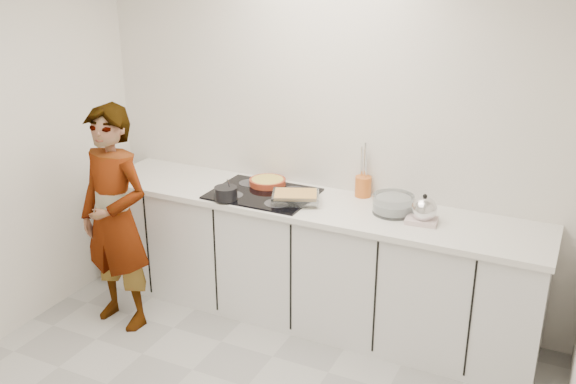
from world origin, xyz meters
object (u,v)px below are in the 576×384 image
at_px(utensil_crock, 363,186).
at_px(cook, 115,219).
at_px(tart_dish, 268,182).
at_px(mixing_bowl, 393,205).
at_px(baking_dish, 296,197).
at_px(kettle, 424,210).
at_px(saucepan, 226,193).
at_px(hob, 263,194).

bearing_deg(utensil_crock, cook, -148.85).
xyz_separation_m(tart_dish, utensil_crock, (0.70, 0.12, 0.03)).
relative_size(mixing_bowl, cook, 0.21).
distance_m(baking_dish, kettle, 0.88).
xyz_separation_m(saucepan, baking_dish, (0.45, 0.18, -0.01)).
bearing_deg(mixing_bowl, kettle, -16.23).
distance_m(hob, cook, 1.04).
height_order(baking_dish, mixing_bowl, mixing_bowl).
distance_m(tart_dish, mixing_bowl, 0.99).
height_order(kettle, utensil_crock, kettle).
relative_size(baking_dish, kettle, 1.99).
bearing_deg(saucepan, kettle, 9.83).
distance_m(saucepan, cook, 0.78).
xyz_separation_m(baking_dish, kettle, (0.87, 0.05, 0.03)).
xyz_separation_m(hob, saucepan, (-0.17, -0.22, 0.05)).
bearing_deg(saucepan, tart_dish, 72.38).
height_order(saucepan, cook, cook).
xyz_separation_m(baking_dish, utensil_crock, (0.37, 0.33, 0.02)).
xyz_separation_m(hob, kettle, (1.15, 0.01, 0.07)).
bearing_deg(baking_dish, cook, -153.12).
height_order(hob, utensil_crock, utensil_crock).
xyz_separation_m(hob, mixing_bowl, (0.93, 0.07, 0.05)).
distance_m(hob, baking_dish, 0.29).
bearing_deg(cook, baking_dish, 32.47).
distance_m(kettle, cook, 2.09).
bearing_deg(tart_dish, mixing_bowl, -5.45).
relative_size(saucepan, baking_dish, 0.50).
bearing_deg(hob, utensil_crock, 23.50).
height_order(hob, saucepan, saucepan).
bearing_deg(saucepan, baking_dish, 21.25).
relative_size(kettle, utensil_crock, 1.34).
bearing_deg(mixing_bowl, cook, -158.90).
distance_m(mixing_bowl, utensil_crock, 0.36).
xyz_separation_m(saucepan, utensil_crock, (0.82, 0.51, 0.01)).
height_order(hob, cook, cook).
height_order(mixing_bowl, cook, cook).
relative_size(saucepan, mixing_bowl, 0.56).
xyz_separation_m(tart_dish, baking_dish, (0.33, -0.21, 0.01)).
relative_size(hob, saucepan, 3.71).
distance_m(hob, mixing_bowl, 0.94).
bearing_deg(utensil_crock, kettle, -28.76).
height_order(mixing_bowl, kettle, kettle).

